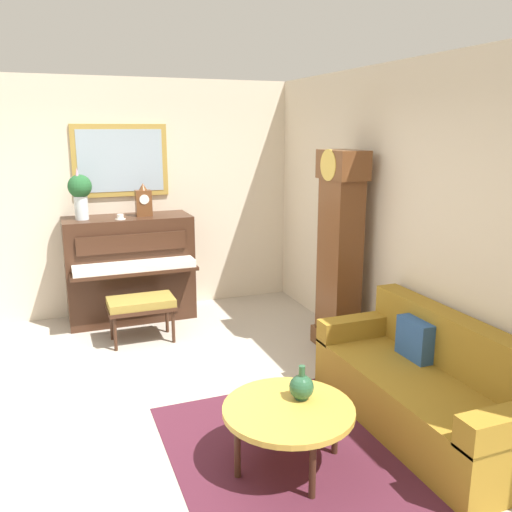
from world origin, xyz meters
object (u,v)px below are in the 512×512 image
object	(u,v)px
couch	(428,388)
teacup	(120,217)
flower_vase	(80,191)
mantel_clock	(144,201)
coffee_table	(288,411)
piano_bench	(141,305)
grandfather_clock	(339,257)
green_jug	(302,387)
piano	(130,268)

from	to	relation	value
couch	teacup	bearing A→B (deg)	-149.39
flower_vase	mantel_clock	bearing A→B (deg)	89.96
couch	mantel_clock	xyz separation A→B (m)	(-3.24, -1.54, 1.09)
coffee_table	teacup	bearing A→B (deg)	-168.65
couch	piano_bench	bearing A→B (deg)	-144.83
grandfather_clock	coffee_table	bearing A→B (deg)	-38.39
couch	flower_vase	size ratio (longest dim) A/B	3.28
couch	coffee_table	size ratio (longest dim) A/B	2.16
coffee_table	green_jug	bearing A→B (deg)	119.92
grandfather_clock	piano	bearing A→B (deg)	-132.19
mantel_clock	flower_vase	xyz separation A→B (m)	(-0.00, -0.69, 0.14)
grandfather_clock	mantel_clock	xyz separation A→B (m)	(-1.66, -1.64, 0.43)
flower_vase	teacup	xyz separation A→B (m)	(0.15, 0.40, -0.29)
coffee_table	teacup	size ratio (longest dim) A/B	7.59
mantel_clock	flower_vase	bearing A→B (deg)	-90.04
piano	piano_bench	distance (m)	0.80
flower_vase	couch	bearing A→B (deg)	34.52
coffee_table	mantel_clock	bearing A→B (deg)	-174.07
coffee_table	flower_vase	distance (m)	3.65
piano_bench	flower_vase	xyz separation A→B (m)	(-0.77, -0.49, 1.14)
green_jug	flower_vase	bearing A→B (deg)	-160.23
piano_bench	mantel_clock	bearing A→B (deg)	165.10
flower_vase	green_jug	xyz separation A→B (m)	(3.23, 1.16, -1.03)
piano_bench	coffee_table	bearing A→B (deg)	12.15
green_jug	piano_bench	bearing A→B (deg)	-164.67
couch	flower_vase	bearing A→B (deg)	-145.48
teacup	grandfather_clock	bearing A→B (deg)	51.92
green_jug	coffee_table	bearing A→B (deg)	-60.08
couch	mantel_clock	size ratio (longest dim) A/B	5.00
piano	green_jug	bearing A→B (deg)	11.65
couch	flower_vase	world-z (taller)	flower_vase
couch	green_jug	world-z (taller)	couch
flower_vase	teacup	world-z (taller)	flower_vase
green_jug	couch	bearing A→B (deg)	89.88
piano	flower_vase	size ratio (longest dim) A/B	2.48
coffee_table	piano	bearing A→B (deg)	-170.77
piano	couch	distance (m)	3.68
flower_vase	teacup	bearing A→B (deg)	69.64
couch	mantel_clock	world-z (taller)	mantel_clock
coffee_table	mantel_clock	distance (m)	3.47
coffee_table	flower_vase	bearing A→B (deg)	-162.66
piano	couch	xyz separation A→B (m)	(3.24, 1.73, -0.31)
piano	coffee_table	bearing A→B (deg)	9.23
coffee_table	teacup	xyz separation A→B (m)	(-3.16, -0.63, 0.85)
couch	teacup	world-z (taller)	teacup
flower_vase	green_jug	world-z (taller)	flower_vase
piano	coffee_table	distance (m)	3.36
coffee_table	flower_vase	world-z (taller)	flower_vase
piano	couch	world-z (taller)	piano
grandfather_clock	flower_vase	world-z (taller)	grandfather_clock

